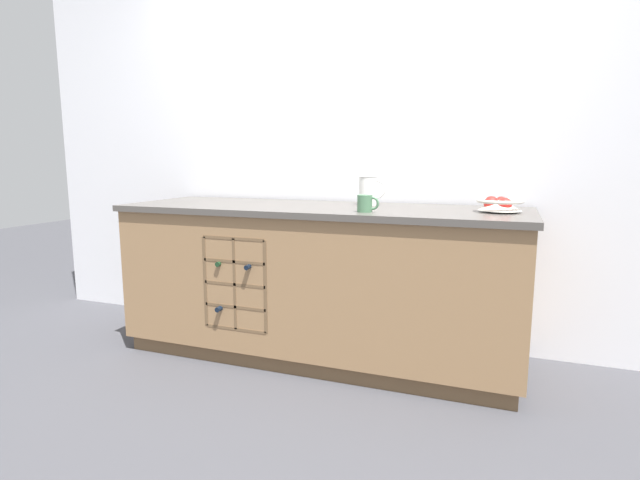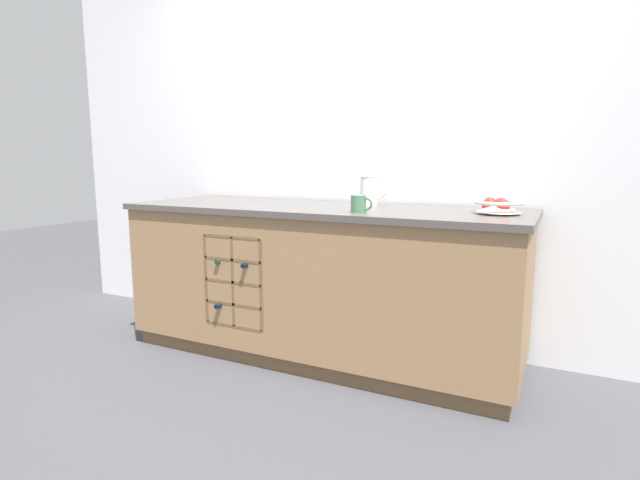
{
  "view_description": "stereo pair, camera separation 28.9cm",
  "coord_description": "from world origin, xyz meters",
  "views": [
    {
      "loc": [
        1.01,
        -2.67,
        1.16
      ],
      "look_at": [
        0.0,
        0.0,
        0.7
      ],
      "focal_mm": 28.0,
      "sensor_mm": 36.0,
      "label": 1
    },
    {
      "loc": [
        1.28,
        -2.56,
        1.16
      ],
      "look_at": [
        0.0,
        0.0,
        0.7
      ],
      "focal_mm": 28.0,
      "sensor_mm": 36.0,
      "label": 2
    }
  ],
  "objects": [
    {
      "name": "fruit_bowl",
      "position": [
        0.97,
        0.01,
        0.94
      ],
      "size": [
        0.23,
        0.23,
        0.08
      ],
      "color": "silver",
      "rests_on": "kitchen_island"
    },
    {
      "name": "ground_plane",
      "position": [
        0.0,
        0.0,
        0.0
      ],
      "size": [
        14.0,
        14.0,
        0.0
      ],
      "primitive_type": "plane",
      "color": "#424247"
    },
    {
      "name": "kitchen_island",
      "position": [
        -0.0,
        -0.0,
        0.45
      ],
      "size": [
        2.32,
        0.77,
        0.9
      ],
      "color": "brown",
      "rests_on": "ground_plane"
    },
    {
      "name": "ceramic_mug",
      "position": [
        0.33,
        -0.22,
        0.94
      ],
      "size": [
        0.11,
        0.08,
        0.09
      ],
      "color": "#4C7A56",
      "rests_on": "kitchen_island"
    },
    {
      "name": "white_pitcher",
      "position": [
        0.24,
        0.16,
        0.99
      ],
      "size": [
        0.16,
        0.11,
        0.17
      ],
      "color": "white",
      "rests_on": "kitchen_island"
    },
    {
      "name": "back_wall",
      "position": [
        0.0,
        0.43,
        1.27
      ],
      "size": [
        4.68,
        0.06,
        2.55
      ],
      "primitive_type": "cube",
      "color": "white",
      "rests_on": "ground_plane"
    }
  ]
}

